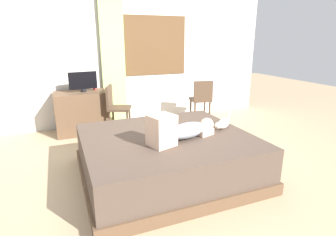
# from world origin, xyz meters

# --- Properties ---
(ground_plane) EXTENTS (16.00, 16.00, 0.00)m
(ground_plane) POSITION_xyz_m (0.00, 0.00, 0.00)
(ground_plane) COLOR tan
(back_wall_with_window) EXTENTS (6.40, 0.14, 2.90)m
(back_wall_with_window) POSITION_xyz_m (0.02, 2.56, 1.45)
(back_wall_with_window) COLOR silver
(back_wall_with_window) RESTS_ON ground
(bed) EXTENTS (2.00, 1.80, 0.53)m
(bed) POSITION_xyz_m (0.05, 0.08, 0.26)
(bed) COLOR brown
(bed) RESTS_ON ground
(person_lying) EXTENTS (0.93, 0.50, 0.34)m
(person_lying) POSITION_xyz_m (0.15, -0.11, 0.64)
(person_lying) COLOR #8C939E
(person_lying) RESTS_ON bed
(cat) EXTENTS (0.32, 0.23, 0.21)m
(cat) POSITION_xyz_m (0.81, 0.04, 0.60)
(cat) COLOR silver
(cat) RESTS_ON bed
(desk) EXTENTS (0.90, 0.56, 0.74)m
(desk) POSITION_xyz_m (-0.74, 2.16, 0.37)
(desk) COLOR brown
(desk) RESTS_ON ground
(tv_monitor) EXTENTS (0.48, 0.10, 0.35)m
(tv_monitor) POSITION_xyz_m (-0.68, 2.16, 0.92)
(tv_monitor) COLOR black
(tv_monitor) RESTS_ON desk
(cup) EXTENTS (0.06, 0.06, 0.08)m
(cup) POSITION_xyz_m (-0.48, 2.28, 0.78)
(cup) COLOR #B23D38
(cup) RESTS_ON desk
(chair_by_desk) EXTENTS (0.49, 0.49, 0.86)m
(chair_by_desk) POSITION_xyz_m (-0.20, 1.88, 0.51)
(chair_by_desk) COLOR #4C3828
(chair_by_desk) RESTS_ON ground
(chair_spare) EXTENTS (0.44, 0.44, 0.86)m
(chair_spare) POSITION_xyz_m (1.52, 1.87, 0.51)
(chair_spare) COLOR #4C3828
(chair_spare) RESTS_ON ground
(curtain_left) EXTENTS (0.44, 0.06, 2.58)m
(curtain_left) POSITION_xyz_m (-0.08, 2.44, 1.29)
(curtain_left) COLOR #ADCC75
(curtain_left) RESTS_ON ground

